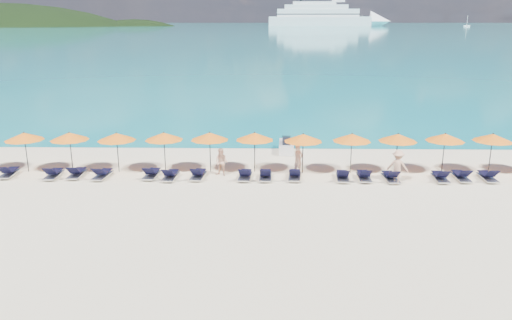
{
  "coord_description": "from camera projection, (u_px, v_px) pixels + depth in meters",
  "views": [
    {
      "loc": [
        0.53,
        -21.84,
        8.26
      ],
      "look_at": [
        0.0,
        3.0,
        1.2
      ],
      "focal_mm": 35.0,
      "sensor_mm": 36.0,
      "label": 1
    }
  ],
  "objects": [
    {
      "name": "lounger_10",
      "position": [
        265.0,
        175.0,
        26.55
      ],
      "size": [
        0.65,
        1.71,
        0.66
      ],
      "rotation": [
        0.0,
        0.0,
        -0.02
      ],
      "color": "silver",
      "rests_on": "ground"
    },
    {
      "name": "lounger_2",
      "position": [
        9.0,
        172.0,
        27.02
      ],
      "size": [
        0.78,
        1.75,
        0.66
      ],
      "rotation": [
        0.0,
        0.0,
        0.09
      ],
      "color": "silver",
      "rests_on": "ground"
    },
    {
      "name": "umbrella_7",
      "position": [
        303.0,
        138.0,
        27.11
      ],
      "size": [
        2.1,
        2.1,
        2.28
      ],
      "color": "black",
      "rests_on": "ground"
    },
    {
      "name": "lounger_6",
      "position": [
        152.0,
        173.0,
        26.82
      ],
      "size": [
        0.73,
        1.74,
        0.66
      ],
      "rotation": [
        0.0,
        0.0,
        -0.07
      ],
      "color": "silver",
      "rests_on": "ground"
    },
    {
      "name": "umbrella_4",
      "position": [
        164.0,
        136.0,
        27.44
      ],
      "size": [
        2.1,
        2.1,
        2.28
      ],
      "color": "black",
      "rests_on": "ground"
    },
    {
      "name": "umbrella_3",
      "position": [
        117.0,
        137.0,
        27.32
      ],
      "size": [
        2.1,
        2.1,
        2.28
      ],
      "color": "black",
      "rests_on": "ground"
    },
    {
      "name": "umbrella_5",
      "position": [
        210.0,
        136.0,
        27.44
      ],
      "size": [
        2.1,
        2.1,
        2.28
      ],
      "color": "black",
      "rests_on": "ground"
    },
    {
      "name": "lounger_4",
      "position": [
        77.0,
        173.0,
        26.93
      ],
      "size": [
        0.65,
        1.71,
        0.66
      ],
      "rotation": [
        0.0,
        0.0,
        0.02
      ],
      "color": "silver",
      "rests_on": "ground"
    },
    {
      "name": "headland_small",
      "position": [
        136.0,
        58.0,
        574.49
      ],
      "size": [
        162.0,
        126.0,
        85.5
      ],
      "color": "black",
      "rests_on": "ground"
    },
    {
      "name": "lounger_8",
      "position": [
        198.0,
        174.0,
        26.68
      ],
      "size": [
        0.76,
        1.75,
        0.66
      ],
      "rotation": [
        0.0,
        0.0,
        -0.09
      ],
      "color": "silver",
      "rests_on": "ground"
    },
    {
      "name": "ground",
      "position": [
        255.0,
        202.0,
        23.28
      ],
      "size": [
        1400.0,
        1400.0,
        0.0
      ],
      "primitive_type": "plane",
      "color": "beige"
    },
    {
      "name": "lounger_15",
      "position": [
        440.0,
        176.0,
        26.29
      ],
      "size": [
        0.72,
        1.73,
        0.66
      ],
      "rotation": [
        0.0,
        0.0,
        -0.06
      ],
      "color": "silver",
      "rests_on": "ground"
    },
    {
      "name": "umbrella_1",
      "position": [
        24.0,
        136.0,
        27.42
      ],
      "size": [
        2.1,
        2.1,
        2.28
      ],
      "color": "black",
      "rests_on": "ground"
    },
    {
      "name": "umbrella_6",
      "position": [
        255.0,
        136.0,
        27.42
      ],
      "size": [
        2.1,
        2.1,
        2.28
      ],
      "color": "black",
      "rests_on": "ground"
    },
    {
      "name": "lounger_3",
      "position": [
        53.0,
        174.0,
        26.8
      ],
      "size": [
        0.71,
        1.73,
        0.66
      ],
      "rotation": [
        0.0,
        0.0,
        0.06
      ],
      "color": "silver",
      "rests_on": "ground"
    },
    {
      "name": "beachgoer_c",
      "position": [
        398.0,
        166.0,
        26.0
      ],
      "size": [
        1.21,
        0.84,
        1.7
      ],
      "primitive_type": "imported",
      "rotation": [
        0.0,
        0.0,
        2.82
      ],
      "color": "#DCA281",
      "rests_on": "ground"
    },
    {
      "name": "lounger_5",
      "position": [
        102.0,
        174.0,
        26.74
      ],
      "size": [
        0.76,
        1.75,
        0.66
      ],
      "rotation": [
        0.0,
        0.0,
        -0.08
      ],
      "color": "silver",
      "rests_on": "ground"
    },
    {
      "name": "lounger_17",
      "position": [
        488.0,
        176.0,
        26.39
      ],
      "size": [
        0.68,
        1.72,
        0.66
      ],
      "rotation": [
        0.0,
        0.0,
        -0.04
      ],
      "color": "silver",
      "rests_on": "ground"
    },
    {
      "name": "beachgoer_b",
      "position": [
        221.0,
        162.0,
        27.04
      ],
      "size": [
        0.84,
        0.67,
        1.52
      ],
      "primitive_type": "imported",
      "rotation": [
        0.0,
        0.0,
        -0.39
      ],
      "color": "#DCA281",
      "rests_on": "ground"
    },
    {
      "name": "lounger_13",
      "position": [
        364.0,
        176.0,
        26.43
      ],
      "size": [
        0.66,
        1.72,
        0.66
      ],
      "rotation": [
        0.0,
        0.0,
        -0.03
      ],
      "color": "silver",
      "rests_on": "ground"
    },
    {
      "name": "sailboat_near",
      "position": [
        362.0,
        25.0,
        578.31
      ],
      "size": [
        6.6,
        2.2,
        12.1
      ],
      "color": "white",
      "rests_on": "ground"
    },
    {
      "name": "umbrella_8",
      "position": [
        352.0,
        137.0,
        27.17
      ],
      "size": [
        2.1,
        2.1,
        2.28
      ],
      "color": "black",
      "rests_on": "ground"
    },
    {
      "name": "jetski",
      "position": [
        286.0,
        146.0,
        32.04
      ],
      "size": [
        1.02,
        2.51,
        0.88
      ],
      "rotation": [
        0.0,
        0.0,
        -0.04
      ],
      "color": "silver",
      "rests_on": "ground"
    },
    {
      "name": "lounger_9",
      "position": [
        245.0,
        175.0,
        26.58
      ],
      "size": [
        0.73,
        1.74,
        0.66
      ],
      "rotation": [
        0.0,
        0.0,
        -0.06
      ],
      "color": "silver",
      "rests_on": "ground"
    },
    {
      "name": "umbrella_2",
      "position": [
        69.0,
        136.0,
        27.44
      ],
      "size": [
        2.1,
        2.1,
        2.28
      ],
      "color": "black",
      "rests_on": "ground"
    },
    {
      "name": "lounger_16",
      "position": [
        461.0,
        176.0,
        26.41
      ],
      "size": [
        0.66,
        1.72,
        0.66
      ],
      "rotation": [
        0.0,
        0.0,
        -0.03
      ],
      "color": "silver",
      "rests_on": "ground"
    },
    {
      "name": "sailboat_far",
      "position": [
        467.0,
        26.0,
        518.18
      ],
      "size": [
        6.26,
        2.09,
        11.48
      ],
      "color": "white",
      "rests_on": "ground"
    },
    {
      "name": "lounger_14",
      "position": [
        391.0,
        177.0,
        26.28
      ],
      "size": [
        0.69,
        1.73,
        0.66
      ],
      "rotation": [
        0.0,
        0.0,
        0.04
      ],
      "color": "silver",
      "rests_on": "ground"
    },
    {
      "name": "lounger_7",
      "position": [
        170.0,
        175.0,
        26.56
      ],
      "size": [
        0.72,
        1.73,
        0.66
      ],
      "rotation": [
        0.0,
        0.0,
        -0.06
      ],
      "color": "silver",
      "rests_on": "ground"
    },
    {
      "name": "sea",
      "position": [
        267.0,
        25.0,
        658.02
      ],
      "size": [
        1600.0,
        1300.0,
        0.01
      ],
      "primitive_type": "cube",
      "color": "#1FA9B2",
      "rests_on": "ground"
    },
    {
      "name": "lounger_12",
      "position": [
        343.0,
        176.0,
        26.42
      ],
      "size": [
        0.75,
        1.74,
        0.66
      ],
      "rotation": [
        0.0,
        0.0,
        -0.08
      ],
      "color": "silver",
      "rests_on": "ground"
    },
    {
      "name": "umbrella_10",
      "position": [
        445.0,
        137.0,
        27.2
      ],
      "size": [
        2.1,
        2.1,
        2.28
      ],
      "color": "black",
      "rests_on": "ground"
    },
    {
      "name": "cruise_ship",
      "position": [
        330.0,
        17.0,
        571.53
      ],
      "size": [
        139.58,
        27.44,
        38.65
      ],
      "rotation": [
        0.0,
        0.0,
        -0.04
      ],
      "color": "white",
      "rests_on": "ground"
    },
    {
      "name": "lounger_11",
      "position": [
        295.0,
        175.0,
        26.56
      ],
      "size": [
        0.77,
        1.75,
        0.66
      ],
      "rotation": [
        0.0,
        0.0,
        -0.09
      ],
      "color": "silver",
      "rests_on": "ground"
    },
    {
      "name": "beachgoer_a",
      "position": [
        298.0,
        159.0,
        27.34
      ],
      "size": [
        0.71,
        0.69,
        1.64
      ],
      "primitive_type": "imported",
      "rotation": [
        0.0,
        0.0,
        0.75
      ],
      "color": "#DCA281",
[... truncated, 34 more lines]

